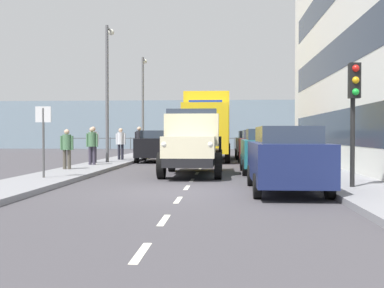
% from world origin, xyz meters
% --- Properties ---
extents(ground_plane, '(80.00, 80.00, 0.00)m').
position_xyz_m(ground_plane, '(0.00, -11.41, 0.00)').
color(ground_plane, '#423F44').
extents(sidewalk_left, '(2.04, 44.51, 0.15)m').
position_xyz_m(sidewalk_left, '(-4.65, -11.41, 0.07)').
color(sidewalk_left, gray).
rests_on(sidewalk_left, ground_plane).
extents(sidewalk_right, '(2.04, 44.51, 0.15)m').
position_xyz_m(sidewalk_right, '(4.65, -11.41, 0.07)').
color(sidewalk_right, gray).
rests_on(sidewalk_right, ground_plane).
extents(road_centreline_markings, '(0.12, 39.67, 0.01)m').
position_xyz_m(road_centreline_markings, '(0.00, -10.23, 0.00)').
color(road_centreline_markings, silver).
rests_on(road_centreline_markings, ground_plane).
extents(sea_horizon, '(80.00, 0.80, 5.00)m').
position_xyz_m(sea_horizon, '(0.00, -36.66, 2.50)').
color(sea_horizon, gray).
rests_on(sea_horizon, ground_plane).
extents(seawall_railing, '(28.08, 0.08, 1.20)m').
position_xyz_m(seawall_railing, '(-0.00, -33.06, 0.92)').
color(seawall_railing, '#4C5156').
rests_on(seawall_railing, ground_plane).
extents(truck_vintage_cream, '(2.17, 5.64, 2.43)m').
position_xyz_m(truck_vintage_cream, '(0.11, -4.98, 1.18)').
color(truck_vintage_cream, black).
rests_on(truck_vintage_cream, ground_plane).
extents(lorry_cargo_yellow, '(2.58, 8.20, 3.87)m').
position_xyz_m(lorry_cargo_yellow, '(-0.07, -15.35, 2.08)').
color(lorry_cargo_yellow, gold).
rests_on(lorry_cargo_yellow, ground_plane).
extents(car_navy_kerbside_near, '(1.86, 4.56, 1.72)m').
position_xyz_m(car_navy_kerbside_near, '(-2.68, -0.27, 0.90)').
color(car_navy_kerbside_near, navy).
rests_on(car_navy_kerbside_near, ground_plane).
extents(car_teal_kerbside_1, '(1.92, 3.94, 1.72)m').
position_xyz_m(car_teal_kerbside_1, '(-2.68, -6.26, 0.90)').
color(car_teal_kerbside_1, '#1E6670').
rests_on(car_teal_kerbside_1, ground_plane).
extents(car_maroon_kerbside_2, '(1.80, 4.60, 1.72)m').
position_xyz_m(car_maroon_kerbside_2, '(-2.68, -11.05, 0.90)').
color(car_maroon_kerbside_2, maroon).
rests_on(car_maroon_kerbside_2, ground_plane).
extents(car_grey_kerbside_3, '(1.88, 4.19, 1.72)m').
position_xyz_m(car_grey_kerbside_3, '(-2.68, -17.20, 0.90)').
color(car_grey_kerbside_3, slate).
rests_on(car_grey_kerbside_3, ground_plane).
extents(car_black_oppositeside_0, '(1.90, 3.91, 1.72)m').
position_xyz_m(car_black_oppositeside_0, '(2.68, -13.61, 0.89)').
color(car_black_oppositeside_0, black).
rests_on(car_black_oppositeside_0, ground_plane).
extents(car_white_oppositeside_1, '(1.95, 4.18, 1.72)m').
position_xyz_m(car_white_oppositeside_1, '(2.68, -19.25, 0.90)').
color(car_white_oppositeside_1, white).
rests_on(car_white_oppositeside_1, ground_plane).
extents(car_red_oppositeside_2, '(1.82, 4.47, 1.72)m').
position_xyz_m(car_red_oppositeside_2, '(2.68, -24.56, 0.90)').
color(car_red_oppositeside_2, '#B21E1E').
rests_on(car_red_oppositeside_2, ground_plane).
extents(pedestrian_strolling, '(0.53, 0.34, 1.56)m').
position_xyz_m(pedestrian_strolling, '(5.10, -5.88, 1.06)').
color(pedestrian_strolling, '#4C473D').
rests_on(pedestrian_strolling, sidewalk_right).
extents(pedestrian_by_lamp, '(0.53, 0.34, 1.68)m').
position_xyz_m(pedestrian_by_lamp, '(4.87, -8.61, 1.14)').
color(pedestrian_by_lamp, '#383342').
rests_on(pedestrian_by_lamp, sidewalk_right).
extents(pedestrian_couple_a, '(0.53, 0.34, 1.73)m').
position_xyz_m(pedestrian_couple_a, '(5.22, -10.04, 1.17)').
color(pedestrian_couple_a, black).
rests_on(pedestrian_couple_a, sidewalk_right).
extents(pedestrian_near_railing, '(0.53, 0.34, 1.69)m').
position_xyz_m(pedestrian_near_railing, '(4.52, -12.91, 1.15)').
color(pedestrian_near_railing, black).
rests_on(pedestrian_near_railing, sidewalk_right).
extents(pedestrian_couple_b, '(0.53, 0.34, 1.81)m').
position_xyz_m(pedestrian_couple_b, '(4.01, -15.67, 1.23)').
color(pedestrian_couple_b, black).
rests_on(pedestrian_couple_b, sidewalk_right).
extents(traffic_light_near, '(0.28, 0.41, 3.20)m').
position_xyz_m(traffic_light_near, '(-4.40, -0.15, 2.47)').
color(traffic_light_near, black).
rests_on(traffic_light_near, sidewalk_left).
extents(lamp_post_promenade, '(0.32, 1.14, 6.76)m').
position_xyz_m(lamp_post_promenade, '(4.74, -11.00, 4.15)').
color(lamp_post_promenade, '#59595B').
rests_on(lamp_post_promenade, sidewalk_right).
extents(lamp_post_far, '(0.32, 1.14, 6.68)m').
position_xyz_m(lamp_post_far, '(4.56, -20.32, 4.12)').
color(lamp_post_far, '#59595B').
rests_on(lamp_post_far, sidewalk_right).
extents(street_sign, '(0.50, 0.07, 2.25)m').
position_xyz_m(street_sign, '(4.65, -2.30, 1.68)').
color(street_sign, '#4C4C4C').
rests_on(street_sign, sidewalk_right).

